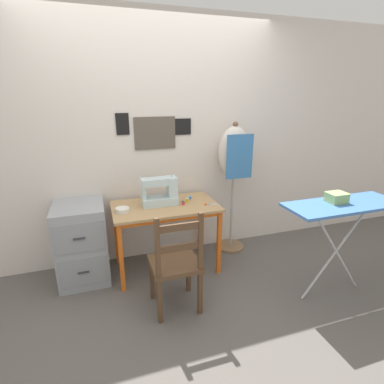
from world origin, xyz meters
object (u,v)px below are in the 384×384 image
storage_box (337,197)px  filing_cabinet (82,242)px  sewing_machine (161,192)px  dress_form (234,158)px  fabric_bowl (122,210)px  thread_spool_far_edge (190,198)px  thread_spool_near_machine (183,203)px  wooden_chair (176,264)px  thread_spool_mid_table (187,200)px  ironing_board (343,209)px  scissors (208,204)px

storage_box → filing_cabinet: bearing=156.3°
sewing_machine → dress_form: size_ratio=0.25×
fabric_bowl → storage_box: storage_box is taller
thread_spool_far_edge → filing_cabinet: filing_cabinet is taller
thread_spool_near_machine → wooden_chair: wooden_chair is taller
thread_spool_mid_table → dress_form: (0.59, 0.17, 0.36)m
thread_spool_near_machine → ironing_board: ironing_board is taller
dress_form → storage_box: (0.47, -1.02, -0.17)m
thread_spool_near_machine → thread_spool_mid_table: bearing=42.5°
dress_form → thread_spool_mid_table: bearing=-164.1°
thread_spool_mid_table → ironing_board: 1.43m
dress_form → storage_box: size_ratio=9.14×
scissors → wooden_chair: (-0.49, -0.53, -0.28)m
sewing_machine → ironing_board: size_ratio=0.35×
thread_spool_near_machine → storage_box: bearing=-35.3°
fabric_bowl → thread_spool_near_machine: bearing=1.2°
fabric_bowl → dress_form: dress_form is taller
sewing_machine → scissors: (0.44, -0.15, -0.13)m
fabric_bowl → storage_box: bearing=-24.5°
scissors → storage_box: bearing=-39.5°
ironing_board → storage_box: storage_box is taller
fabric_bowl → thread_spool_mid_table: bearing=5.9°
ironing_board → thread_spool_near_machine: bearing=144.2°
thread_spool_near_machine → fabric_bowl: bearing=-178.8°
thread_spool_far_edge → dress_form: 0.66m
sewing_machine → scissors: 0.49m
thread_spool_mid_table → thread_spool_far_edge: bearing=57.5°
fabric_bowl → scissors: bearing=-4.0°
sewing_machine → thread_spool_mid_table: 0.28m
filing_cabinet → ironing_board: 2.42m
thread_spool_far_edge → dress_form: dress_form is taller
sewing_machine → scissors: size_ratio=2.71×
ironing_board → filing_cabinet: bearing=155.8°
scissors → thread_spool_far_edge: size_ratio=3.28×
thread_spool_mid_table → scissors: bearing=-35.0°
sewing_machine → thread_spool_far_edge: size_ratio=8.90×
thread_spool_near_machine → thread_spool_far_edge: 0.18m
dress_form → storage_box: 1.14m
thread_spool_far_edge → ironing_board: size_ratio=0.04×
sewing_machine → fabric_bowl: size_ratio=2.81×
sewing_machine → thread_spool_near_machine: size_ratio=9.15×
sewing_machine → thread_spool_mid_table: bearing=-5.6°
filing_cabinet → dress_form: size_ratio=0.52×
thread_spool_near_machine → dress_form: 0.78m
ironing_board → storage_box: (-0.04, 0.05, 0.09)m
thread_spool_far_edge → ironing_board: bearing=-43.0°
sewing_machine → fabric_bowl: (-0.40, -0.09, -0.11)m
fabric_bowl → thread_spool_near_machine: fabric_bowl is taller
dress_form → storage_box: dress_form is taller
thread_spool_near_machine → storage_box: storage_box is taller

